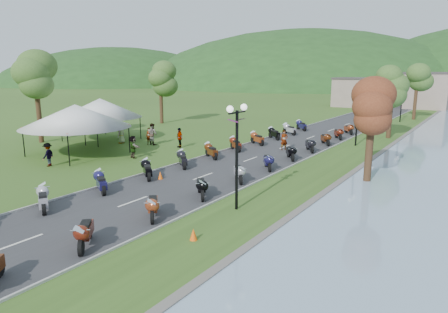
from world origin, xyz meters
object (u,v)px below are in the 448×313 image
Objects in this scene: pedestrian_b at (153,145)px; vendor_tent_main at (77,130)px; pedestrian_a at (149,144)px; pedestrian_c at (49,166)px.

vendor_tent_main is at bearing 83.93° from pedestrian_b.
pedestrian_a is 0.79× the size of pedestrian_b.
pedestrian_a is 0.32m from pedestrian_b.
pedestrian_c is (0.04, -10.03, 0.00)m from pedestrian_a.
vendor_tent_main reaches higher than pedestrian_b.
vendor_tent_main is at bearing -179.48° from pedestrian_c.
pedestrian_c is at bearing 98.30° from pedestrian_b.
pedestrian_c reaches higher than pedestrian_a.
pedestrian_b is (0.29, 0.14, 0.00)m from pedestrian_a.
vendor_tent_main is at bearing -125.19° from pedestrian_a.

